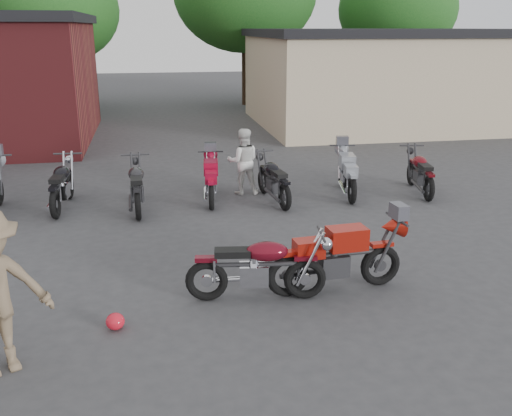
{
  "coord_description": "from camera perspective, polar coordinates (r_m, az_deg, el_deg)",
  "views": [
    {
      "loc": [
        -0.94,
        -7.32,
        3.83
      ],
      "look_at": [
        0.75,
        1.75,
        0.9
      ],
      "focal_mm": 40.0,
      "sensor_mm": 36.0,
      "label": 1
    }
  ],
  "objects": [
    {
      "name": "sportbike",
      "position": [
        8.64,
        8.24,
        -4.53
      ],
      "size": [
        2.11,
        0.84,
        1.2
      ],
      "primitive_type": null,
      "rotation": [
        0.0,
        0.0,
        0.08
      ],
      "color": "#9C170D",
      "rests_on": "ground"
    },
    {
      "name": "row_bike_4",
      "position": [
        13.1,
        -4.52,
        3.07
      ],
      "size": [
        0.82,
        1.95,
        1.1
      ],
      "primitive_type": null,
      "rotation": [
        0.0,
        0.0,
        1.46
      ],
      "color": "#A80E2C",
      "rests_on": "ground"
    },
    {
      "name": "tree_2",
      "position": [
        29.74,
        -1.1,
        18.73
      ],
      "size": [
        7.04,
        7.04,
        8.8
      ],
      "primitive_type": null,
      "color": "#114114",
      "rests_on": "ground"
    },
    {
      "name": "person_light",
      "position": [
        13.57,
        -1.3,
        4.68
      ],
      "size": [
        0.81,
        0.66,
        1.57
      ],
      "primitive_type": "imported",
      "rotation": [
        0.0,
        0.0,
        3.05
      ],
      "color": "silver",
      "rests_on": "ground"
    },
    {
      "name": "helmet",
      "position": [
        7.91,
        -13.89,
        -10.95
      ],
      "size": [
        0.28,
        0.28,
        0.23
      ],
      "primitive_type": "ellipsoid",
      "rotation": [
        0.0,
        0.0,
        -0.16
      ],
      "color": "red",
      "rests_on": "ground"
    },
    {
      "name": "stucco_building",
      "position": [
        24.32,
        12.57,
        12.32
      ],
      "size": [
        10.0,
        8.0,
        3.5
      ],
      "primitive_type": "cube",
      "color": "tan",
      "rests_on": "ground"
    },
    {
      "name": "tree_1",
      "position": [
        29.6,
        -19.31,
        16.45
      ],
      "size": [
        5.92,
        5.92,
        7.4
      ],
      "primitive_type": null,
      "color": "#114114",
      "rests_on": "ground"
    },
    {
      "name": "row_bike_3",
      "position": [
        12.68,
        -11.84,
        2.41
      ],
      "size": [
        0.71,
        2.02,
        1.16
      ],
      "primitive_type": null,
      "rotation": [
        0.0,
        0.0,
        1.59
      ],
      "color": "black",
      "rests_on": "ground"
    },
    {
      "name": "row_bike_7",
      "position": [
        14.26,
        16.11,
        3.66
      ],
      "size": [
        0.94,
        1.99,
        1.11
      ],
      "primitive_type": null,
      "rotation": [
        0.0,
        0.0,
        1.4
      ],
      "color": "#590B12",
      "rests_on": "ground"
    },
    {
      "name": "row_bike_2",
      "position": [
        13.21,
        -18.87,
        2.45
      ],
      "size": [
        0.8,
        2.05,
        1.17
      ],
      "primitive_type": null,
      "rotation": [
        0.0,
        0.0,
        1.5
      ],
      "color": "black",
      "rests_on": "ground"
    },
    {
      "name": "tree_3",
      "position": [
        32.05,
        13.83,
        17.1
      ],
      "size": [
        6.08,
        6.08,
        7.6
      ],
      "primitive_type": null,
      "color": "#114114",
      "rests_on": "ground"
    },
    {
      "name": "vintage_motorcycle",
      "position": [
        8.27,
        0.28,
        -5.56
      ],
      "size": [
        2.05,
        0.92,
        1.15
      ],
      "primitive_type": null,
      "rotation": [
        0.0,
        0.0,
        -0.14
      ],
      "color": "#570A16",
      "rests_on": "ground"
    },
    {
      "name": "ground",
      "position": [
        8.31,
        -2.94,
        -9.83
      ],
      "size": [
        90.0,
        90.0,
        0.0
      ],
      "primitive_type": "plane",
      "color": "#363639"
    },
    {
      "name": "row_bike_5",
      "position": [
        13.0,
        1.73,
        3.07
      ],
      "size": [
        0.9,
        2.01,
        1.13
      ],
      "primitive_type": null,
      "rotation": [
        0.0,
        0.0,
        1.71
      ],
      "color": "black",
      "rests_on": "ground"
    },
    {
      "name": "row_bike_6",
      "position": [
        13.68,
        9.11,
        3.65
      ],
      "size": [
        0.99,
        2.07,
        1.15
      ],
      "primitive_type": null,
      "rotation": [
        0.0,
        0.0,
        1.4
      ],
      "color": "#92969F",
      "rests_on": "ground"
    }
  ]
}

